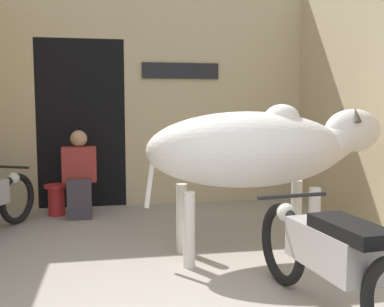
% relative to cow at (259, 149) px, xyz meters
% --- Properties ---
extents(wall_back_with_doorway, '(4.88, 0.93, 3.31)m').
position_rel_cow_xyz_m(wall_back_with_doorway, '(-1.30, 2.75, 0.42)').
color(wall_back_with_doorway, '#C6B289').
rests_on(wall_back_with_doorway, ground_plane).
extents(cow, '(2.34, 0.77, 1.47)m').
position_rel_cow_xyz_m(cow, '(0.00, 0.00, 0.00)').
color(cow, silver).
rests_on(cow, ground_plane).
extents(motorcycle_near, '(0.58, 1.99, 0.77)m').
position_rel_cow_xyz_m(motorcycle_near, '(0.05, -1.38, -0.60)').
color(motorcycle_near, black).
rests_on(motorcycle_near, ground_plane).
extents(shopkeeper_seated, '(0.43, 0.34, 1.13)m').
position_rel_cow_xyz_m(shopkeeper_seated, '(-1.79, 1.86, -0.45)').
color(shopkeeper_seated, '#3D3842').
rests_on(shopkeeper_seated, ground_plane).
extents(plastic_stool, '(0.31, 0.31, 0.41)m').
position_rel_cow_xyz_m(plastic_stool, '(-2.11, 2.02, -0.82)').
color(plastic_stool, red).
rests_on(plastic_stool, ground_plane).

